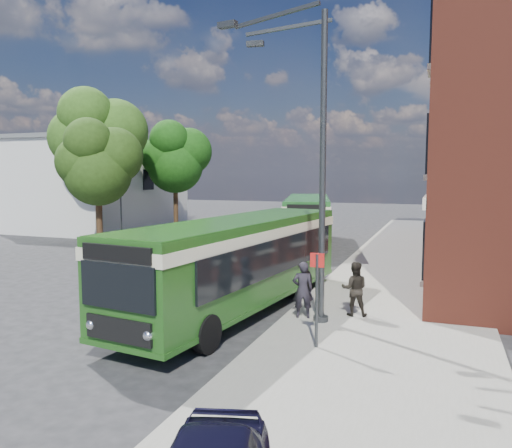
% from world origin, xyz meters
% --- Properties ---
extents(ground, '(120.00, 120.00, 0.00)m').
position_xyz_m(ground, '(0.00, 0.00, 0.00)').
color(ground, '#262628').
rests_on(ground, ground).
extents(pavement, '(6.00, 48.00, 0.15)m').
position_xyz_m(pavement, '(7.00, 8.00, 0.07)').
color(pavement, gray).
rests_on(pavement, ground).
extents(kerb_line, '(0.12, 48.00, 0.01)m').
position_xyz_m(kerb_line, '(3.95, 8.00, 0.01)').
color(kerb_line, beige).
rests_on(kerb_line, ground).
extents(white_building, '(9.40, 13.40, 7.30)m').
position_xyz_m(white_building, '(-18.00, 18.00, 3.66)').
color(white_building, silver).
rests_on(white_building, ground).
extents(flagpole, '(0.95, 0.10, 9.00)m').
position_xyz_m(flagpole, '(-12.45, 13.00, 4.94)').
color(flagpole, '#313436').
rests_on(flagpole, ground).
extents(street_lamp, '(2.96, 2.38, 9.00)m').
position_xyz_m(street_lamp, '(4.84, -2.00, 4.79)').
color(street_lamp, '#313436').
rests_on(street_lamp, ground).
extents(bus_stop_sign, '(0.35, 0.08, 2.52)m').
position_xyz_m(bus_stop_sign, '(5.60, -4.20, 1.51)').
color(bus_stop_sign, '#313436').
rests_on(bus_stop_sign, ground).
extents(bus_front, '(3.89, 11.31, 3.02)m').
position_xyz_m(bus_front, '(2.35, -1.44, 1.83)').
color(bus_front, '#1E4D16').
rests_on(bus_front, ground).
extents(bus_rear, '(4.98, 10.77, 3.02)m').
position_xyz_m(bus_rear, '(0.60, 13.96, 1.83)').
color(bus_rear, '#205D26').
rests_on(bus_rear, ground).
extents(pedestrian_a, '(0.73, 0.60, 1.71)m').
position_xyz_m(pedestrian_a, '(4.60, -1.84, 1.00)').
color(pedestrian_a, '#231F28').
rests_on(pedestrian_a, pavement).
extents(pedestrian_b, '(0.90, 0.75, 1.66)m').
position_xyz_m(pedestrian_b, '(6.02, -1.06, 0.98)').
color(pedestrian_b, black).
rests_on(pedestrian_b, pavement).
extents(tree_left, '(4.47, 4.25, 7.55)m').
position_xyz_m(tree_left, '(-9.92, 7.36, 5.12)').
color(tree_left, '#321E12').
rests_on(tree_left, ground).
extents(tree_mid, '(5.91, 5.62, 9.98)m').
position_xyz_m(tree_mid, '(-12.98, 11.24, 6.78)').
color(tree_mid, '#321E12').
rests_on(tree_mid, ground).
extents(tree_right, '(5.04, 4.79, 8.50)m').
position_xyz_m(tree_right, '(-10.92, 17.89, 5.77)').
color(tree_right, '#321E12').
rests_on(tree_right, ground).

